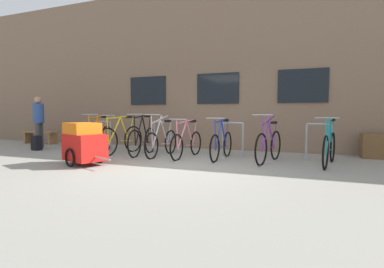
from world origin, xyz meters
TOP-DOWN VIEW (x-y plane):
  - ground_plane at (0.00, 0.00)m, footprint 42.00×42.00m
  - storefront_building at (0.00, 5.94)m, footprint 28.00×5.53m
  - bike_rack at (-0.22, 1.90)m, footprint 6.56×0.05m
  - bicycle_black at (-1.53, 1.35)m, footprint 0.44×1.67m
  - bicycle_silver at (-0.96, 1.34)m, footprint 0.44×1.71m
  - bicycle_pink at (-0.27, 1.36)m, footprint 0.44×1.74m
  - bicycle_teal at (2.97, 1.42)m, footprint 0.51×1.76m
  - bicycle_orange at (-2.95, 1.33)m, footprint 0.57×1.81m
  - bicycle_yellow at (-2.20, 1.34)m, footprint 0.44×1.77m
  - bicycle_purple at (1.73, 1.37)m, footprint 0.52×1.68m
  - bicycle_blue at (0.61, 1.43)m, footprint 0.44×1.66m
  - bike_trailer at (-1.94, -0.39)m, footprint 1.46×0.89m
  - wooden_bench at (-6.46, 2.47)m, footprint 1.46×0.40m
  - person_by_bench at (-5.37, 1.49)m, footprint 0.32×0.34m
  - backpack at (-4.99, 1.04)m, footprint 0.31×0.25m
  - planter_box at (4.15, 2.85)m, footprint 0.70×0.44m

SIDE VIEW (x-z plane):
  - ground_plane at x=0.00m, z-range 0.00..0.00m
  - backpack at x=-4.99m, z-range 0.00..0.44m
  - planter_box at x=4.15m, z-range 0.00..0.60m
  - wooden_bench at x=-6.46m, z-range 0.10..0.55m
  - bicycle_pink at x=-0.27m, z-range -0.13..0.86m
  - bicycle_blue at x=0.61m, z-range -0.14..0.88m
  - bicycle_silver at x=-0.96m, z-range -0.18..0.92m
  - bicycle_teal at x=2.97m, z-range -0.14..0.91m
  - bicycle_purple at x=1.73m, z-range -0.16..0.94m
  - bicycle_black at x=-1.53m, z-range -0.16..0.95m
  - bicycle_orange at x=-2.95m, z-range -0.15..0.96m
  - bicycle_yellow at x=-2.20m, z-range -0.13..0.95m
  - bike_trailer at x=-1.94m, z-range 0.00..0.92m
  - bike_rack at x=-0.22m, z-range 0.09..0.97m
  - person_by_bench at x=-5.37m, z-range 0.12..1.75m
  - storefront_building at x=0.00m, z-range 0.00..5.06m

